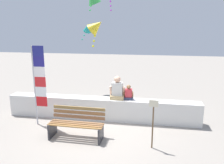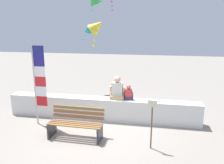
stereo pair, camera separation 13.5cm
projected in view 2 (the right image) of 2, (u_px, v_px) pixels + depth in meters
ground_plane at (94, 132)px, 7.08m from camera, size 40.00×40.00×0.00m
seawall_ledge at (102, 109)px, 8.01m from camera, size 6.75×0.48×0.77m
park_bench at (76, 124)px, 6.67m from camera, size 1.62×0.65×0.88m
person_adult at (117, 90)px, 7.78m from camera, size 0.53×0.39×0.81m
person_child at (129, 94)px, 7.74m from camera, size 0.34×0.25×0.52m
flag_banner at (38, 80)px, 7.32m from camera, size 0.42×0.05×2.63m
kite_teal at (89, 28)px, 10.75m from camera, size 0.63×0.67×0.86m
kite_yellow at (97, 26)px, 8.51m from camera, size 0.74×0.72×1.11m
sign_post at (152, 121)px, 5.96m from camera, size 0.24×0.05×1.36m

